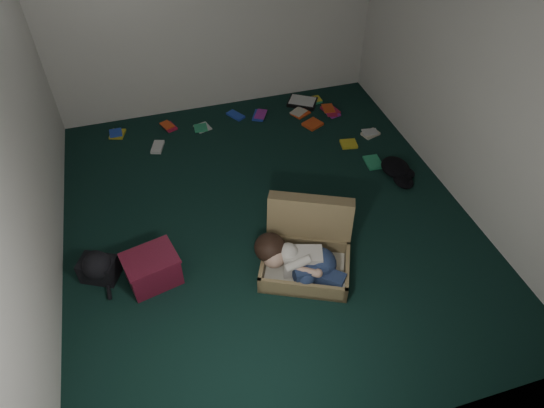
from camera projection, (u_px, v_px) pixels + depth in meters
floor at (268, 219)px, 4.94m from camera, size 4.50×4.50×0.00m
wall_back at (213, 7)px, 5.60m from camera, size 4.50×0.00×4.50m
wall_front at (389, 342)px, 2.49m from camera, size 4.50×0.00×4.50m
wall_left at (11, 152)px, 3.63m from camera, size 0.00×4.50×4.50m
wall_right at (475, 76)px, 4.46m from camera, size 0.00×4.50×4.50m
suitcase at (307, 248)px, 4.44m from camera, size 1.03×1.02×0.58m
person at (299, 260)px, 4.27m from camera, size 0.74×0.65×0.36m
maroon_bin at (152, 269)px, 4.28m from camera, size 0.53×0.45×0.31m
backpack at (99, 268)px, 4.33m from camera, size 0.49×0.46×0.24m
clothing_pile at (409, 171)px, 5.38m from camera, size 0.51×0.45×0.15m
paper_tray at (302, 102)px, 6.49m from camera, size 0.46×0.43×0.05m
book_scatter at (273, 126)px, 6.12m from camera, size 3.19×1.64×0.02m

